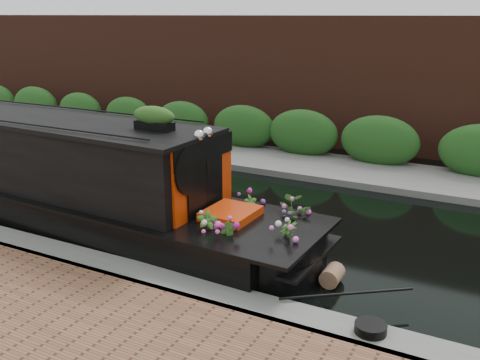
% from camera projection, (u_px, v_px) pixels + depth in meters
% --- Properties ---
extents(ground, '(80.00, 80.00, 0.00)m').
position_uv_depth(ground, '(222.00, 215.00, 11.25)').
color(ground, black).
rests_on(ground, ground).
extents(near_bank_coping, '(40.00, 0.60, 0.50)m').
position_uv_depth(near_bank_coping, '(120.00, 281.00, 8.46)').
color(near_bank_coping, slate).
rests_on(near_bank_coping, ground).
extents(far_bank_path, '(40.00, 2.40, 0.34)m').
position_uv_depth(far_bank_path, '(297.00, 166.00, 14.80)').
color(far_bank_path, slate).
rests_on(far_bank_path, ground).
extents(far_hedge, '(40.00, 1.10, 2.80)m').
position_uv_depth(far_hedge, '(308.00, 159.00, 15.56)').
color(far_hedge, '#1F4B19').
rests_on(far_hedge, ground).
extents(far_brick_wall, '(40.00, 1.00, 8.00)m').
position_uv_depth(far_brick_wall, '(331.00, 144.00, 17.34)').
color(far_brick_wall, '#4A2419').
rests_on(far_brick_wall, ground).
extents(narrowboat, '(11.85, 2.53, 2.77)m').
position_uv_depth(narrowboat, '(36.00, 178.00, 10.93)').
color(narrowboat, black).
rests_on(narrowboat, ground).
extents(rope_fender, '(0.30, 0.40, 0.30)m').
position_uv_depth(rope_fender, '(332.00, 275.00, 8.31)').
color(rope_fender, '#866246').
rests_on(rope_fender, ground).
extents(coiled_mooring_rope, '(0.40, 0.40, 0.12)m').
position_uv_depth(coiled_mooring_rope, '(371.00, 328.00, 6.64)').
color(coiled_mooring_rope, black).
rests_on(coiled_mooring_rope, near_bank_coping).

